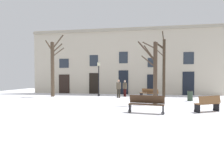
{
  "coord_description": "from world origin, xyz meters",
  "views": [
    {
      "loc": [
        2.88,
        -14.71,
        1.94
      ],
      "look_at": [
        0.0,
        1.62,
        1.37
      ],
      "focal_mm": 32.72,
      "sensor_mm": 36.0,
      "label": 1
    }
  ],
  "objects_px": {
    "bench_near_lamp": "(149,93)",
    "person_near_bench": "(119,88)",
    "streetlamp": "(99,75)",
    "tree_left_of_center": "(164,66)",
    "tree_center": "(53,66)",
    "bench_back_to_back_right": "(146,104)",
    "person_crossing_plaza": "(125,88)",
    "litter_bin": "(190,96)",
    "tree_foreground": "(154,71)",
    "bench_far_corner": "(208,104)"
  },
  "relations": [
    {
      "from": "bench_near_lamp",
      "to": "bench_far_corner",
      "type": "relative_size",
      "value": 1.12
    },
    {
      "from": "tree_left_of_center",
      "to": "bench_back_to_back_right",
      "type": "xyz_separation_m",
      "value": [
        -1.52,
        -8.73,
        -2.48
      ]
    },
    {
      "from": "litter_bin",
      "to": "bench_back_to_back_right",
      "type": "relative_size",
      "value": 0.42
    },
    {
      "from": "tree_left_of_center",
      "to": "litter_bin",
      "type": "relative_size",
      "value": 7.38
    },
    {
      "from": "litter_bin",
      "to": "person_near_bench",
      "type": "distance_m",
      "value": 6.23
    },
    {
      "from": "tree_left_of_center",
      "to": "bench_back_to_back_right",
      "type": "bearing_deg",
      "value": -99.87
    },
    {
      "from": "bench_far_corner",
      "to": "bench_back_to_back_right",
      "type": "bearing_deg",
      "value": -15.79
    },
    {
      "from": "bench_far_corner",
      "to": "tree_center",
      "type": "bearing_deg",
      "value": -59.94
    },
    {
      "from": "tree_center",
      "to": "person_near_bench",
      "type": "distance_m",
      "value": 6.92
    },
    {
      "from": "streetlamp",
      "to": "tree_left_of_center",
      "type": "bearing_deg",
      "value": -2.56
    },
    {
      "from": "bench_near_lamp",
      "to": "person_near_bench",
      "type": "relative_size",
      "value": 1.02
    },
    {
      "from": "streetlamp",
      "to": "bench_back_to_back_right",
      "type": "height_order",
      "value": "streetlamp"
    },
    {
      "from": "bench_far_corner",
      "to": "person_crossing_plaza",
      "type": "relative_size",
      "value": 0.95
    },
    {
      "from": "streetlamp",
      "to": "person_crossing_plaza",
      "type": "relative_size",
      "value": 2.17
    },
    {
      "from": "tree_center",
      "to": "tree_left_of_center",
      "type": "bearing_deg",
      "value": 4.79
    },
    {
      "from": "litter_bin",
      "to": "streetlamp",
      "type": "bearing_deg",
      "value": 161.46
    },
    {
      "from": "tree_center",
      "to": "bench_near_lamp",
      "type": "relative_size",
      "value": 3.56
    },
    {
      "from": "tree_left_of_center",
      "to": "litter_bin",
      "type": "distance_m",
      "value": 4.06
    },
    {
      "from": "tree_left_of_center",
      "to": "person_near_bench",
      "type": "bearing_deg",
      "value": -165.26
    },
    {
      "from": "bench_back_to_back_right",
      "to": "bench_far_corner",
      "type": "height_order",
      "value": "bench_back_to_back_right"
    },
    {
      "from": "person_near_bench",
      "to": "person_crossing_plaza",
      "type": "bearing_deg",
      "value": -94.77
    },
    {
      "from": "tree_left_of_center",
      "to": "person_near_bench",
      "type": "height_order",
      "value": "tree_left_of_center"
    },
    {
      "from": "litter_bin",
      "to": "bench_back_to_back_right",
      "type": "bearing_deg",
      "value": -118.9
    },
    {
      "from": "litter_bin",
      "to": "bench_near_lamp",
      "type": "relative_size",
      "value": 0.48
    },
    {
      "from": "tree_foreground",
      "to": "bench_near_lamp",
      "type": "xyz_separation_m",
      "value": [
        -0.35,
        4.08,
        -1.89
      ]
    },
    {
      "from": "tree_left_of_center",
      "to": "litter_bin",
      "type": "xyz_separation_m",
      "value": [
        1.93,
        -2.49,
        -2.57
      ]
    },
    {
      "from": "tree_foreground",
      "to": "person_near_bench",
      "type": "bearing_deg",
      "value": 127.42
    },
    {
      "from": "bench_back_to_back_right",
      "to": "bench_near_lamp",
      "type": "xyz_separation_m",
      "value": [
        0.17,
        7.65,
        -0.04
      ]
    },
    {
      "from": "tree_left_of_center",
      "to": "tree_center",
      "type": "xyz_separation_m",
      "value": [
        -10.73,
        -0.9,
        0.01
      ]
    },
    {
      "from": "streetlamp",
      "to": "person_near_bench",
      "type": "bearing_deg",
      "value": -31.55
    },
    {
      "from": "tree_foreground",
      "to": "litter_bin",
      "type": "relative_size",
      "value": 5.41
    },
    {
      "from": "tree_left_of_center",
      "to": "bench_far_corner",
      "type": "bearing_deg",
      "value": -76.84
    },
    {
      "from": "tree_center",
      "to": "tree_foreground",
      "type": "bearing_deg",
      "value": -23.67
    },
    {
      "from": "tree_center",
      "to": "bench_near_lamp",
      "type": "xyz_separation_m",
      "value": [
        9.39,
        -0.18,
        -2.52
      ]
    },
    {
      "from": "tree_left_of_center",
      "to": "streetlamp",
      "type": "height_order",
      "value": "tree_left_of_center"
    },
    {
      "from": "streetlamp",
      "to": "bench_near_lamp",
      "type": "distance_m",
      "value": 5.45
    },
    {
      "from": "tree_foreground",
      "to": "bench_far_corner",
      "type": "relative_size",
      "value": 2.91
    },
    {
      "from": "litter_bin",
      "to": "person_crossing_plaza",
      "type": "height_order",
      "value": "person_crossing_plaza"
    },
    {
      "from": "bench_back_to_back_right",
      "to": "person_crossing_plaza",
      "type": "xyz_separation_m",
      "value": [
        -2.16,
        8.88,
        0.38
      ]
    },
    {
      "from": "person_near_bench",
      "to": "bench_near_lamp",
      "type": "bearing_deg",
      "value": -164.9
    },
    {
      "from": "tree_left_of_center",
      "to": "person_crossing_plaza",
      "type": "bearing_deg",
      "value": 177.66
    },
    {
      "from": "tree_center",
      "to": "litter_bin",
      "type": "xyz_separation_m",
      "value": [
        12.66,
        -1.59,
        -2.58
      ]
    },
    {
      "from": "bench_near_lamp",
      "to": "person_near_bench",
      "type": "distance_m",
      "value": 2.81
    },
    {
      "from": "streetlamp",
      "to": "person_near_bench",
      "type": "xyz_separation_m",
      "value": [
        2.23,
        -1.37,
        -1.21
      ]
    },
    {
      "from": "bench_back_to_back_right",
      "to": "streetlamp",
      "type": "bearing_deg",
      "value": 127.07
    },
    {
      "from": "litter_bin",
      "to": "person_near_bench",
      "type": "relative_size",
      "value": 0.49
    },
    {
      "from": "tree_center",
      "to": "bench_back_to_back_right",
      "type": "bearing_deg",
      "value": -40.38
    },
    {
      "from": "tree_foreground",
      "to": "person_near_bench",
      "type": "distance_m",
      "value": 5.33
    },
    {
      "from": "bench_far_corner",
      "to": "person_near_bench",
      "type": "height_order",
      "value": "person_near_bench"
    },
    {
      "from": "streetlamp",
      "to": "bench_near_lamp",
      "type": "xyz_separation_m",
      "value": [
        5.0,
        -1.37,
        -1.68
      ]
    }
  ]
}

